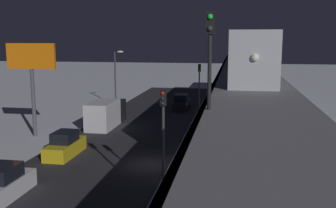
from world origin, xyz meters
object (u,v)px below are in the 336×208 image
delivery_van (106,114)px  commercial_billboard (31,65)px  rail_signal (210,43)px  traffic_light_mid (199,83)px  subway_train (246,50)px  sedan_yellow (65,146)px  sedan_black (181,103)px  traffic_light_near (163,128)px  sedan_white (3,185)px

delivery_van → commercial_billboard: 9.43m
rail_signal → traffic_light_mid: (3.03, -29.37, -4.97)m
subway_train → sedan_yellow: subway_train is taller
sedan_black → commercial_billboard: 21.66m
sedan_yellow → traffic_light_near: bearing=143.9°
rail_signal → delivery_van: (12.53, -23.71, -7.82)m
sedan_black → traffic_light_mid: (-2.90, 5.85, 3.41)m
rail_signal → traffic_light_near: (3.03, -5.98, -4.97)m
sedan_white → sedan_black: bearing=-101.6°
rail_signal → delivery_van: 27.93m
rail_signal → sedan_black: bearing=-80.4°
rail_signal → sedan_yellow: size_ratio=0.86×
rail_signal → traffic_light_near: 8.35m
sedan_yellow → sedan_white: bearing=90.0°
sedan_yellow → commercial_billboard: size_ratio=0.52×
sedan_yellow → commercial_billboard: 9.78m
sedan_yellow → commercial_billboard: commercial_billboard is taller
sedan_white → delivery_van: delivery_van is taller
subway_train → sedan_white: 26.15m
traffic_light_near → traffic_light_mid: (0.00, -23.39, 0.00)m
sedan_black → traffic_light_near: traffic_light_near is taller
sedan_white → delivery_van: bearing=-89.4°
sedan_black → traffic_light_mid: bearing=-63.6°
rail_signal → sedan_white: bearing=-18.3°
sedan_black → traffic_light_mid: traffic_light_mid is taller
traffic_light_near → delivery_van: bearing=-61.8°
delivery_van → commercial_billboard: size_ratio=0.83×
subway_train → sedan_yellow: size_ratio=7.91×
traffic_light_mid → commercial_billboard: 18.75m
subway_train → sedan_black: size_ratio=7.94×
traffic_light_mid → subway_train: bearing=136.9°
sedan_black → delivery_van: bearing=-119.8°
sedan_yellow → traffic_light_near: 12.00m
traffic_light_near → commercial_billboard: bearing=-39.5°
sedan_black → traffic_light_near: size_ratio=0.73×
subway_train → commercial_billboard: bearing=17.9°
traffic_light_mid → sedan_yellow: bearing=60.8°
sedan_yellow → delivery_van: 10.96m
sedan_black → sedan_yellow: 23.36m
subway_train → delivery_van: (14.62, 0.88, -6.87)m
delivery_van → commercial_billboard: commercial_billboard is taller
sedan_yellow → delivery_van: size_ratio=0.63×
sedan_black → rail_signal: bearing=-80.4°
traffic_light_near → sedan_black: bearing=-84.3°
sedan_white → commercial_billboard: commercial_billboard is taller
delivery_van → sedan_yellow: bearing=91.0°
sedan_white → traffic_light_mid: 27.17m
subway_train → traffic_light_mid: size_ratio=5.76×
subway_train → traffic_light_near: (5.12, 18.61, -4.02)m
rail_signal → sedan_black: (5.93, -35.22, -8.38)m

